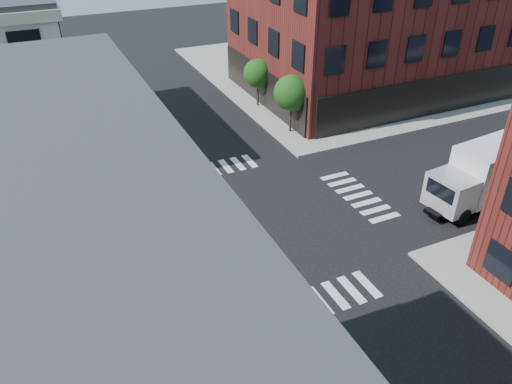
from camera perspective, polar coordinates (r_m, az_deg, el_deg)
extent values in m
plane|color=black|center=(28.73, 0.05, -3.51)|extent=(120.00, 120.00, 0.00)
cube|color=gray|center=(54.90, 11.15, 13.59)|extent=(30.00, 30.00, 0.15)
cube|color=#4A1612|center=(49.25, 14.82, 18.29)|extent=(25.00, 16.00, 12.00)
cylinder|color=black|center=(39.08, 3.94, 7.94)|extent=(0.18, 0.18, 1.47)
cylinder|color=black|center=(38.79, 3.98, 8.93)|extent=(0.12, 0.12, 1.47)
sphere|color=#183D10|center=(38.18, 4.07, 11.26)|extent=(2.69, 2.69, 2.69)
sphere|color=#183D10|center=(38.41, 4.45, 10.50)|extent=(1.85, 1.85, 1.85)
cylinder|color=black|center=(44.06, 0.20, 10.72)|extent=(0.18, 0.18, 1.33)
cylinder|color=black|center=(43.83, 0.20, 11.53)|extent=(0.12, 0.12, 1.33)
sphere|color=#183D10|center=(43.33, 0.20, 13.42)|extent=(2.43, 2.43, 2.43)
sphere|color=#183D10|center=(43.51, 0.57, 12.81)|extent=(1.67, 1.67, 1.67)
cylinder|color=black|center=(20.56, -9.49, -12.71)|extent=(0.12, 0.12, 4.60)
cylinder|color=black|center=(21.99, -9.02, -16.45)|extent=(0.28, 0.28, 0.30)
cube|color=#053819|center=(20.08, -8.18, -10.57)|extent=(1.10, 0.03, 0.22)
cube|color=#053819|center=(20.23, -10.21, -9.47)|extent=(0.03, 1.10, 0.22)
imported|color=black|center=(19.62, -9.00, -8.91)|extent=(0.22, 0.18, 1.10)
imported|color=black|center=(19.74, -10.47, -8.80)|extent=(0.18, 0.22, 1.10)
cube|color=silver|center=(33.29, 25.93, 2.62)|extent=(6.15, 3.13, 3.16)
cube|color=maroon|center=(33.91, 24.23, 3.56)|extent=(2.24, 0.26, 0.71)
cube|color=#A4A4A7|center=(30.65, 21.43, 0.02)|extent=(2.28, 2.64, 2.04)
cube|color=black|center=(29.78, 20.36, 0.11)|extent=(0.29, 1.94, 0.92)
cube|color=black|center=(33.11, 24.04, -0.34)|extent=(8.23, 1.83, 0.26)
cylinder|color=black|center=(30.67, 22.53, -2.59)|extent=(1.05, 0.46, 1.02)
cylinder|color=black|center=(31.72, 19.63, -0.75)|extent=(1.05, 0.46, 1.02)
cylinder|color=black|center=(33.40, 26.51, -0.70)|extent=(1.05, 0.46, 1.02)
cylinder|color=black|center=(34.37, 23.72, 0.93)|extent=(1.05, 0.46, 1.02)
cylinder|color=black|center=(36.24, 26.11, 1.91)|extent=(1.05, 0.46, 1.02)
cube|color=red|center=(24.56, -5.80, -10.83)|extent=(0.45, 0.45, 0.04)
cone|color=red|center=(24.35, -5.84, -10.29)|extent=(0.42, 0.42, 0.66)
cylinder|color=white|center=(24.29, -5.85, -10.12)|extent=(0.25, 0.25, 0.08)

